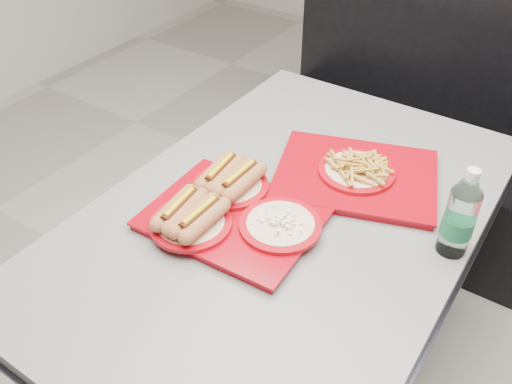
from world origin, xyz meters
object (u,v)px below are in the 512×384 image
Objects in this scene: water_bottle at (460,217)px; diner_table at (285,254)px; tray_near at (228,209)px; tray_far at (356,172)px; booth_bench at (415,136)px.

diner_table is at bearing -166.99° from water_bottle.
tray_near is 0.39m from tray_far.
tray_near is at bearing -120.60° from tray_far.
tray_near is 0.84× the size of tray_far.
booth_bench is at bearing 95.99° from tray_far.
tray_near reaches higher than diner_table.
diner_table is 3.21× the size of tray_near.
booth_bench is 1.17m from water_bottle.
water_bottle is (0.40, -1.00, 0.45)m from booth_bench.
diner_table is 1.11m from booth_bench.
diner_table is 0.49m from water_bottle.
water_bottle reaches higher than diner_table.
booth_bench reaches higher than diner_table.
tray_far reaches higher than diner_table.
water_bottle is at bearing 22.19° from tray_near.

